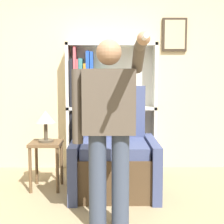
# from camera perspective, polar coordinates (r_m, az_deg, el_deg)

# --- Properties ---
(wall_back) EXTENTS (8.00, 0.11, 2.80)m
(wall_back) POSITION_cam_1_polar(r_m,az_deg,el_deg) (4.48, -2.69, 7.54)
(wall_back) COLOR beige
(wall_back) RESTS_ON ground_plane
(bookcase) EXTENTS (1.23, 0.28, 1.77)m
(bookcase) POSITION_cam_1_polar(r_m,az_deg,el_deg) (4.34, -2.39, 0.40)
(bookcase) COLOR silver
(bookcase) RESTS_ON ground_plane
(armchair) EXTENTS (0.95, 0.89, 1.20)m
(armchair) POSITION_cam_1_polar(r_m,az_deg,el_deg) (3.63, 0.40, -8.45)
(armchair) COLOR #4C3823
(armchair) RESTS_ON ground_plane
(person_standing) EXTENTS (0.58, 0.78, 1.60)m
(person_standing) POSITION_cam_1_polar(r_m,az_deg,el_deg) (2.59, -0.60, -2.10)
(person_standing) COLOR #384256
(person_standing) RESTS_ON ground_plane
(side_table) EXTENTS (0.36, 0.36, 0.56)m
(side_table) POSITION_cam_1_polar(r_m,az_deg,el_deg) (3.75, -11.94, -7.14)
(side_table) COLOR brown
(side_table) RESTS_ON ground_plane
(table_lamp) EXTENTS (0.23, 0.23, 0.36)m
(table_lamp) POSITION_cam_1_polar(r_m,az_deg,el_deg) (3.68, -12.07, -1.38)
(table_lamp) COLOR #4C4233
(table_lamp) RESTS_ON side_table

